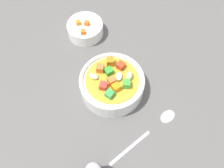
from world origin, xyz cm
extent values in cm
cube|color=#565451|center=(0.00, 0.00, -1.00)|extent=(140.00, 140.00, 2.00)
cylinder|color=white|center=(0.00, 0.00, 2.15)|extent=(15.09, 15.09, 4.30)
torus|color=white|center=(0.00, 0.00, 4.58)|extent=(15.12, 15.12, 0.93)
cylinder|color=gold|center=(0.00, 0.00, 4.50)|extent=(12.29, 12.29, 0.40)
cube|color=green|center=(1.30, 3.36, 5.59)|extent=(1.77, 1.77, 1.77)
ellipsoid|color=beige|center=(0.22, -4.21, 5.16)|extent=(2.18, 2.65, 0.93)
cube|color=green|center=(-1.65, -0.96, 5.39)|extent=(2.29, 2.29, 1.38)
ellipsoid|color=beige|center=(-0.67, 1.51, 5.20)|extent=(2.31, 1.51, 1.00)
cube|color=red|center=(2.35, -1.62, 5.46)|extent=(1.75, 1.75, 1.52)
cube|color=orange|center=(2.32, 1.18, 5.45)|extent=(2.30, 2.30, 1.51)
cube|color=orange|center=(-4.15, -0.96, 5.64)|extent=(1.85, 1.85, 1.88)
ellipsoid|color=beige|center=(-0.98, 3.79, 5.46)|extent=(2.40, 1.65, 1.52)
cube|color=#BE3B1E|center=(-3.51, 1.59, 5.45)|extent=(2.22, 2.22, 1.49)
cube|color=orange|center=(-2.08, -2.99, 5.57)|extent=(1.64, 1.64, 1.74)
cube|color=orange|center=(0.71, 0.00, 5.37)|extent=(2.29, 2.29, 1.34)
cube|color=green|center=(4.16, 0.16, 5.41)|extent=(2.21, 2.21, 1.42)
cylinder|color=silver|center=(13.79, 5.65, 0.40)|extent=(8.64, 8.25, 0.80)
ellipsoid|color=silver|center=(5.42, 13.58, 0.49)|extent=(4.56, 4.51, 0.97)
cylinder|color=white|center=(-16.70, -9.47, 1.60)|extent=(9.67, 9.67, 3.21)
torus|color=white|center=(-16.70, -9.47, 3.40)|extent=(9.77, 9.77, 0.77)
cube|color=orange|center=(-16.88, -11.25, 3.79)|extent=(1.52, 1.52, 1.17)
cube|color=orange|center=(-13.80, -9.40, 3.80)|extent=(1.40, 1.40, 1.18)
cube|color=orange|center=(-16.99, -8.99, 3.79)|extent=(1.33, 1.33, 1.18)
camera|label=1|loc=(28.45, 3.65, 52.74)|focal=39.56mm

